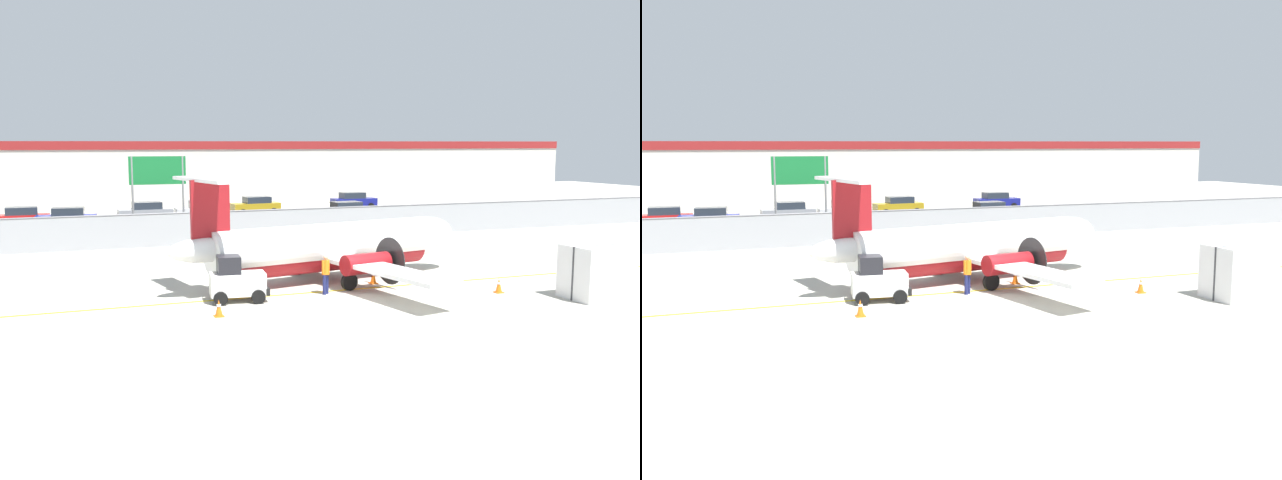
# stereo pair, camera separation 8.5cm
# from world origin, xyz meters

# --- Properties ---
(ground_plane) EXTENTS (140.00, 140.00, 0.01)m
(ground_plane) POSITION_xyz_m (0.00, 2.00, 0.00)
(ground_plane) COLOR #B7B2A3
(perimeter_fence) EXTENTS (98.00, 0.10, 2.10)m
(perimeter_fence) POSITION_xyz_m (0.00, 18.00, 1.12)
(perimeter_fence) COLOR gray
(perimeter_fence) RESTS_ON ground
(parking_lot_strip) EXTENTS (98.00, 17.00, 0.12)m
(parking_lot_strip) POSITION_xyz_m (0.00, 29.50, 0.06)
(parking_lot_strip) COLOR #38383A
(parking_lot_strip) RESTS_ON ground
(background_building) EXTENTS (91.00, 8.10, 6.50)m
(background_building) POSITION_xyz_m (0.00, 47.99, 3.26)
(background_building) COLOR beige
(background_building) RESTS_ON ground
(commuter_airplane) EXTENTS (15.09, 16.01, 4.92)m
(commuter_airplane) POSITION_xyz_m (0.79, 4.16, 1.60)
(commuter_airplane) COLOR white
(commuter_airplane) RESTS_ON ground
(baggage_tug) EXTENTS (2.45, 1.62, 1.88)m
(baggage_tug) POSITION_xyz_m (-4.47, 1.45, 0.86)
(baggage_tug) COLOR silver
(baggage_tug) RESTS_ON ground
(ground_crew_worker) EXTENTS (0.48, 0.48, 1.70)m
(ground_crew_worker) POSITION_xyz_m (-0.59, 1.51, 0.95)
(ground_crew_worker) COLOR #191E4C
(ground_crew_worker) RESTS_ON ground
(cargo_container) EXTENTS (2.44, 2.01, 2.20)m
(cargo_container) POSITION_xyz_m (9.51, -3.19, 1.10)
(cargo_container) COLOR silver
(cargo_container) RESTS_ON ground
(traffic_cone_near_left) EXTENTS (0.36, 0.36, 0.64)m
(traffic_cone_near_left) POSITION_xyz_m (3.41, 3.26, 0.31)
(traffic_cone_near_left) COLOR orange
(traffic_cone_near_left) RESTS_ON ground
(traffic_cone_near_right) EXTENTS (0.36, 0.36, 0.64)m
(traffic_cone_near_right) POSITION_xyz_m (2.27, 2.86, 0.31)
(traffic_cone_near_right) COLOR orange
(traffic_cone_near_right) RESTS_ON ground
(traffic_cone_far_left) EXTENTS (0.36, 0.36, 0.64)m
(traffic_cone_far_left) POSITION_xyz_m (6.43, -0.86, 0.31)
(traffic_cone_far_left) COLOR orange
(traffic_cone_far_left) RESTS_ON ground
(traffic_cone_far_right) EXTENTS (0.36, 0.36, 0.64)m
(traffic_cone_far_right) POSITION_xyz_m (-5.69, -0.75, 0.31)
(traffic_cone_far_right) COLOR orange
(traffic_cone_far_right) RESTS_ON ground
(parked_car_0) EXTENTS (4.22, 2.03, 1.58)m
(parked_car_0) POSITION_xyz_m (-13.42, 30.28, 0.89)
(parked_car_0) COLOR red
(parked_car_0) RESTS_ON parking_lot_strip
(parked_car_1) EXTENTS (4.36, 2.37, 1.58)m
(parked_car_1) POSITION_xyz_m (-10.22, 28.63, 0.89)
(parked_car_1) COLOR navy
(parked_car_1) RESTS_ON parking_lot_strip
(parked_car_2) EXTENTS (4.26, 2.12, 1.58)m
(parked_car_2) POSITION_xyz_m (-4.25, 31.51, 0.89)
(parked_car_2) COLOR gray
(parked_car_2) RESTS_ON parking_lot_strip
(parked_car_3) EXTENTS (4.24, 2.08, 1.58)m
(parked_car_3) POSITION_xyz_m (0.21, 31.23, 0.89)
(parked_car_3) COLOR silver
(parked_car_3) RESTS_ON parking_lot_strip
(parked_car_4) EXTENTS (4.29, 2.18, 1.58)m
(parked_car_4) POSITION_xyz_m (5.49, 33.96, 0.89)
(parked_car_4) COLOR #B28C19
(parked_car_4) RESTS_ON parking_lot_strip
(parked_car_5) EXTENTS (4.26, 2.13, 1.58)m
(parked_car_5) POSITION_xyz_m (10.63, 26.08, 0.89)
(parked_car_5) COLOR navy
(parked_car_5) RESTS_ON parking_lot_strip
(parked_car_6) EXTENTS (4.22, 2.05, 1.58)m
(parked_car_6) POSITION_xyz_m (15.62, 35.86, 0.89)
(parked_car_6) COLOR navy
(parked_car_6) RESTS_ON parking_lot_strip
(highway_sign) EXTENTS (3.60, 0.14, 5.50)m
(highway_sign) POSITION_xyz_m (-4.79, 20.38, 4.14)
(highway_sign) COLOR slate
(highway_sign) RESTS_ON ground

